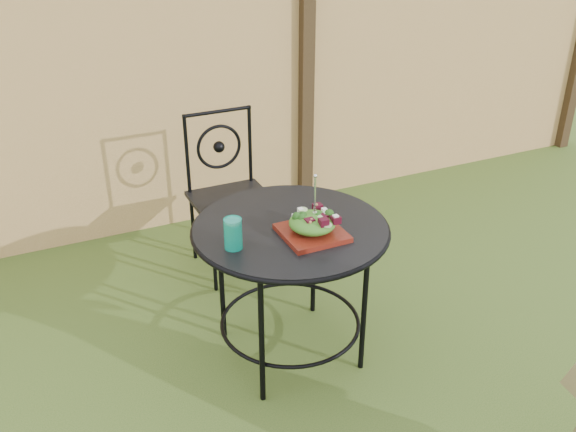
# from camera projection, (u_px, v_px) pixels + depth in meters

# --- Properties ---
(fence) EXTENTS (8.00, 0.12, 1.90)m
(fence) POSITION_uv_depth(u_px,v_px,m) (116.00, 96.00, 3.98)
(fence) COLOR #ECB674
(fence) RESTS_ON ground
(patio_table) EXTENTS (0.92, 0.92, 0.72)m
(patio_table) POSITION_uv_depth(u_px,v_px,m) (290.00, 252.00, 3.01)
(patio_table) COLOR black
(patio_table) RESTS_ON ground
(patio_chair) EXTENTS (0.46, 0.46, 0.95)m
(patio_chair) POSITION_uv_depth(u_px,v_px,m) (229.00, 189.00, 3.82)
(patio_chair) COLOR black
(patio_chair) RESTS_ON ground
(salad_plate) EXTENTS (0.27, 0.27, 0.02)m
(salad_plate) POSITION_uv_depth(u_px,v_px,m) (312.00, 233.00, 2.87)
(salad_plate) COLOR #4E150B
(salad_plate) RESTS_ON patio_table
(salad) EXTENTS (0.21, 0.21, 0.08)m
(salad) POSITION_uv_depth(u_px,v_px,m) (312.00, 223.00, 2.84)
(salad) COLOR #235614
(salad) RESTS_ON salad_plate
(fork) EXTENTS (0.01, 0.01, 0.18)m
(fork) POSITION_uv_depth(u_px,v_px,m) (315.00, 196.00, 2.79)
(fork) COLOR silver
(fork) RESTS_ON salad
(drinking_glass) EXTENTS (0.08, 0.08, 0.14)m
(drinking_glass) POSITION_uv_depth(u_px,v_px,m) (233.00, 234.00, 2.74)
(drinking_glass) COLOR #0D9A7E
(drinking_glass) RESTS_ON patio_table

